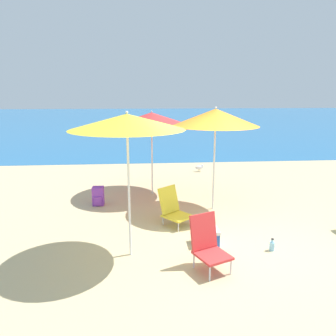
{
  "coord_description": "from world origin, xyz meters",
  "views": [
    {
      "loc": [
        -1.52,
        -5.13,
        2.52
      ],
      "look_at": [
        -0.98,
        1.36,
        1.0
      ],
      "focal_mm": 35.0,
      "sensor_mm": 36.0,
      "label": 1
    }
  ],
  "objects_px": {
    "water_bottle": "(272,246)",
    "beach_umbrella_yellow": "(127,122)",
    "seagull": "(199,167)",
    "beach_chair_yellow": "(173,208)",
    "beach_umbrella_orange": "(216,117)",
    "backpack_purple": "(98,196)",
    "beach_chair_red": "(208,243)",
    "beach_umbrella_red": "(152,120)",
    "cooler_box": "(207,236)"
  },
  "relations": [
    {
      "from": "water_bottle",
      "to": "beach_umbrella_yellow",
      "type": "bearing_deg",
      "value": 178.76
    },
    {
      "from": "seagull",
      "to": "beach_chair_yellow",
      "type": "bearing_deg",
      "value": -106.72
    },
    {
      "from": "beach_umbrella_yellow",
      "to": "beach_chair_yellow",
      "type": "distance_m",
      "value": 2.27
    },
    {
      "from": "beach_umbrella_orange",
      "to": "beach_chair_yellow",
      "type": "xyz_separation_m",
      "value": [
        -0.96,
        -0.78,
        -1.67
      ]
    },
    {
      "from": "water_bottle",
      "to": "seagull",
      "type": "height_order",
      "value": "seagull"
    },
    {
      "from": "backpack_purple",
      "to": "water_bottle",
      "type": "relative_size",
      "value": 2.04
    },
    {
      "from": "water_bottle",
      "to": "seagull",
      "type": "bearing_deg",
      "value": 92.37
    },
    {
      "from": "beach_umbrella_yellow",
      "to": "backpack_purple",
      "type": "relative_size",
      "value": 5.31
    },
    {
      "from": "beach_umbrella_orange",
      "to": "beach_chair_yellow",
      "type": "relative_size",
      "value": 3.07
    },
    {
      "from": "beach_chair_red",
      "to": "backpack_purple",
      "type": "xyz_separation_m",
      "value": [
        -1.93,
        2.9,
        -0.18
      ]
    },
    {
      "from": "beach_umbrella_red",
      "to": "cooler_box",
      "type": "bearing_deg",
      "value": -74.29
    },
    {
      "from": "cooler_box",
      "to": "seagull",
      "type": "bearing_deg",
      "value": 81.36
    },
    {
      "from": "water_bottle",
      "to": "beach_chair_yellow",
      "type": "bearing_deg",
      "value": 140.48
    },
    {
      "from": "beach_umbrella_red",
      "to": "backpack_purple",
      "type": "xyz_separation_m",
      "value": [
        -1.26,
        -0.77,
        -1.66
      ]
    },
    {
      "from": "beach_umbrella_red",
      "to": "water_bottle",
      "type": "height_order",
      "value": "beach_umbrella_red"
    },
    {
      "from": "beach_umbrella_orange",
      "to": "beach_chair_yellow",
      "type": "distance_m",
      "value": 2.08
    },
    {
      "from": "beach_umbrella_orange",
      "to": "beach_chair_red",
      "type": "relative_size",
      "value": 2.82
    },
    {
      "from": "beach_chair_yellow",
      "to": "backpack_purple",
      "type": "xyz_separation_m",
      "value": [
        -1.59,
        1.23,
        -0.12
      ]
    },
    {
      "from": "beach_umbrella_orange",
      "to": "cooler_box",
      "type": "bearing_deg",
      "value": -105.49
    },
    {
      "from": "beach_umbrella_orange",
      "to": "seagull",
      "type": "height_order",
      "value": "beach_umbrella_orange"
    },
    {
      "from": "beach_umbrella_red",
      "to": "beach_umbrella_yellow",
      "type": "distance_m",
      "value": 3.23
    },
    {
      "from": "beach_chair_red",
      "to": "seagull",
      "type": "relative_size",
      "value": 2.93
    },
    {
      "from": "beach_chair_red",
      "to": "beach_umbrella_yellow",
      "type": "bearing_deg",
      "value": 133.41
    },
    {
      "from": "water_bottle",
      "to": "cooler_box",
      "type": "bearing_deg",
      "value": 162.46
    },
    {
      "from": "backpack_purple",
      "to": "beach_umbrella_orange",
      "type": "bearing_deg",
      "value": -10.14
    },
    {
      "from": "beach_umbrella_yellow",
      "to": "backpack_purple",
      "type": "xyz_separation_m",
      "value": [
        -0.8,
        2.42,
        -1.89
      ]
    },
    {
      "from": "beach_umbrella_red",
      "to": "cooler_box",
      "type": "xyz_separation_m",
      "value": [
        0.82,
        -2.92,
        -1.73
      ]
    },
    {
      "from": "beach_umbrella_red",
      "to": "seagull",
      "type": "xyz_separation_m",
      "value": [
        1.6,
        2.23,
        -1.73
      ]
    },
    {
      "from": "beach_umbrella_yellow",
      "to": "water_bottle",
      "type": "xyz_separation_m",
      "value": [
        2.29,
        -0.05,
        -2.01
      ]
    },
    {
      "from": "backpack_purple",
      "to": "cooler_box",
      "type": "height_order",
      "value": "backpack_purple"
    },
    {
      "from": "beach_umbrella_orange",
      "to": "beach_chair_red",
      "type": "bearing_deg",
      "value": -104.13
    },
    {
      "from": "beach_chair_red",
      "to": "cooler_box",
      "type": "bearing_deg",
      "value": 55.22
    },
    {
      "from": "water_bottle",
      "to": "seagull",
      "type": "relative_size",
      "value": 0.77
    },
    {
      "from": "beach_chair_red",
      "to": "water_bottle",
      "type": "bearing_deg",
      "value": -3.44
    },
    {
      "from": "beach_umbrella_yellow",
      "to": "water_bottle",
      "type": "relative_size",
      "value": 10.82
    },
    {
      "from": "cooler_box",
      "to": "beach_umbrella_orange",
      "type": "bearing_deg",
      "value": 74.51
    },
    {
      "from": "beach_chair_yellow",
      "to": "beach_umbrella_red",
      "type": "bearing_deg",
      "value": 59.33
    },
    {
      "from": "beach_umbrella_red",
      "to": "water_bottle",
      "type": "relative_size",
      "value": 10.04
    },
    {
      "from": "backpack_purple",
      "to": "seagull",
      "type": "height_order",
      "value": "backpack_purple"
    },
    {
      "from": "cooler_box",
      "to": "beach_umbrella_yellow",
      "type": "bearing_deg",
      "value": -168.11
    },
    {
      "from": "backpack_purple",
      "to": "cooler_box",
      "type": "bearing_deg",
      "value": -45.96
    },
    {
      "from": "beach_umbrella_orange",
      "to": "cooler_box",
      "type": "distance_m",
      "value": 2.56
    },
    {
      "from": "beach_umbrella_yellow",
      "to": "water_bottle",
      "type": "height_order",
      "value": "beach_umbrella_yellow"
    },
    {
      "from": "beach_umbrella_red",
      "to": "cooler_box",
      "type": "relative_size",
      "value": 5.52
    },
    {
      "from": "beach_umbrella_yellow",
      "to": "cooler_box",
      "type": "bearing_deg",
      "value": 11.89
    },
    {
      "from": "beach_umbrella_red",
      "to": "beach_chair_yellow",
      "type": "xyz_separation_m",
      "value": [
        0.33,
        -2.0,
        -1.54
      ]
    },
    {
      "from": "beach_umbrella_red",
      "to": "backpack_purple",
      "type": "height_order",
      "value": "beach_umbrella_red"
    },
    {
      "from": "backpack_purple",
      "to": "cooler_box",
      "type": "xyz_separation_m",
      "value": [
        2.08,
        -2.15,
        -0.07
      ]
    },
    {
      "from": "beach_chair_yellow",
      "to": "backpack_purple",
      "type": "bearing_deg",
      "value": 102.12
    },
    {
      "from": "water_bottle",
      "to": "backpack_purple",
      "type": "bearing_deg",
      "value": 141.35
    }
  ]
}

